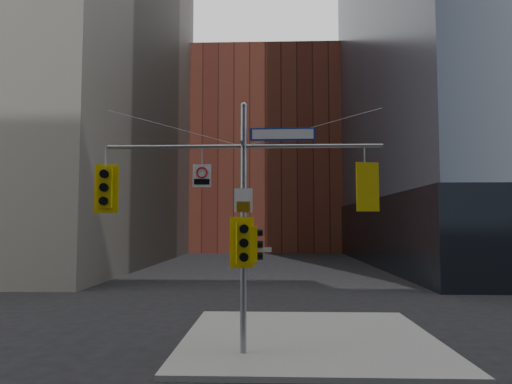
# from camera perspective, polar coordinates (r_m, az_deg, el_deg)

# --- Properties ---
(ground) EXTENTS (160.00, 160.00, 0.00)m
(ground) POSITION_cam_1_polar(r_m,az_deg,el_deg) (11.70, -2.27, -22.74)
(ground) COLOR black
(ground) RESTS_ON ground
(sidewalk_corner) EXTENTS (8.00, 8.00, 0.15)m
(sidewalk_corner) POSITION_cam_1_polar(r_m,az_deg,el_deg) (15.54, 6.63, -17.69)
(sidewalk_corner) COLOR gray
(sidewalk_corner) RESTS_ON ground
(brick_midrise) EXTENTS (26.00, 20.00, 28.00)m
(brick_midrise) POSITION_cam_1_polar(r_m,az_deg,el_deg) (69.82, 1.30, 4.41)
(brick_midrise) COLOR brown
(brick_midrise) RESTS_ON ground
(signal_assembly) EXTENTS (8.00, 0.80, 7.30)m
(signal_assembly) POSITION_cam_1_polar(r_m,az_deg,el_deg) (13.09, -1.57, -1.13)
(signal_assembly) COLOR gray
(signal_assembly) RESTS_ON ground
(traffic_light_west_arm) EXTENTS (0.68, 0.61, 1.44)m
(traffic_light_west_arm) POSITION_cam_1_polar(r_m,az_deg,el_deg) (13.97, -18.31, 0.47)
(traffic_light_west_arm) COLOR #D6BA0B
(traffic_light_west_arm) RESTS_ON ground
(traffic_light_east_arm) EXTENTS (0.66, 0.58, 1.39)m
(traffic_light_east_arm) POSITION_cam_1_polar(r_m,az_deg,el_deg) (13.36, 13.48, 0.57)
(traffic_light_east_arm) COLOR #D6BA0B
(traffic_light_east_arm) RESTS_ON ground
(traffic_light_pole_side) EXTENTS (0.40, 0.34, 1.01)m
(traffic_light_pole_side) POSITION_cam_1_polar(r_m,az_deg,el_deg) (13.08, -0.16, -6.56)
(traffic_light_pole_side) COLOR #D6BA0B
(traffic_light_pole_side) RESTS_ON ground
(traffic_light_pole_front) EXTENTS (0.68, 0.61, 1.44)m
(traffic_light_pole_front) POSITION_cam_1_polar(r_m,az_deg,el_deg) (12.82, -1.66, -6.35)
(traffic_light_pole_front) COLOR #D6BA0B
(traffic_light_pole_front) RESTS_ON ground
(street_sign_blade) EXTENTS (1.89, 0.08, 0.37)m
(street_sign_blade) POSITION_cam_1_polar(r_m,az_deg,el_deg) (13.31, 3.35, 7.22)
(street_sign_blade) COLOR navy
(street_sign_blade) RESTS_ON ground
(regulatory_sign_arm) EXTENTS (0.53, 0.08, 0.66)m
(regulatory_sign_arm) POSITION_cam_1_polar(r_m,az_deg,el_deg) (13.26, -6.78, 2.13)
(regulatory_sign_arm) COLOR silver
(regulatory_sign_arm) RESTS_ON ground
(regulatory_sign_pole) EXTENTS (0.52, 0.08, 0.69)m
(regulatory_sign_pole) POSITION_cam_1_polar(r_m,az_deg,el_deg) (12.97, -1.60, -1.13)
(regulatory_sign_pole) COLOR silver
(regulatory_sign_pole) RESTS_ON ground
(street_blade_ew) EXTENTS (0.70, 0.10, 0.14)m
(street_blade_ew) POSITION_cam_1_polar(r_m,az_deg,el_deg) (13.08, 0.40, -7.22)
(street_blade_ew) COLOR silver
(street_blade_ew) RESTS_ON ground
(street_blade_ns) EXTENTS (0.06, 0.81, 0.16)m
(street_blade_ns) POSITION_cam_1_polar(r_m,az_deg,el_deg) (13.56, -1.46, -8.08)
(street_blade_ns) COLOR #145926
(street_blade_ns) RESTS_ON ground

